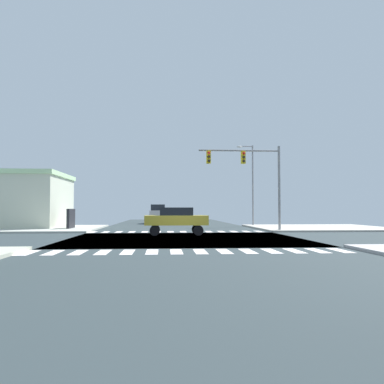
{
  "coord_description": "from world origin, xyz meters",
  "views": [
    {
      "loc": [
        -1.27,
        -23.82,
        1.76
      ],
      "look_at": [
        0.63,
        3.01,
        2.93
      ],
      "focal_mm": 37.12,
      "sensor_mm": 36.0,
      "label": 1
    }
  ],
  "objects_px": {
    "traffic_signal_mast": "(249,168)",
    "sedan_farside_1": "(176,219)",
    "street_lamp": "(251,178)",
    "suv_nearside_1": "(158,212)"
  },
  "relations": [
    {
      "from": "traffic_signal_mast",
      "to": "sedan_farside_1",
      "type": "relative_size",
      "value": 1.59
    },
    {
      "from": "street_lamp",
      "to": "suv_nearside_1",
      "type": "relative_size",
      "value": 1.84
    },
    {
      "from": "traffic_signal_mast",
      "to": "suv_nearside_1",
      "type": "relative_size",
      "value": 1.48
    },
    {
      "from": "street_lamp",
      "to": "sedan_farside_1",
      "type": "relative_size",
      "value": 1.97
    },
    {
      "from": "traffic_signal_mast",
      "to": "suv_nearside_1",
      "type": "height_order",
      "value": "traffic_signal_mast"
    },
    {
      "from": "street_lamp",
      "to": "suv_nearside_1",
      "type": "distance_m",
      "value": 13.57
    },
    {
      "from": "suv_nearside_1",
      "to": "sedan_farside_1",
      "type": "relative_size",
      "value": 1.07
    },
    {
      "from": "traffic_signal_mast",
      "to": "suv_nearside_1",
      "type": "bearing_deg",
      "value": 111.76
    },
    {
      "from": "sedan_farside_1",
      "to": "traffic_signal_mast",
      "type": "bearing_deg",
      "value": 121.71
    },
    {
      "from": "traffic_signal_mast",
      "to": "street_lamp",
      "type": "xyz_separation_m",
      "value": [
        2.35,
        9.94,
        -0.0
      ]
    }
  ]
}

